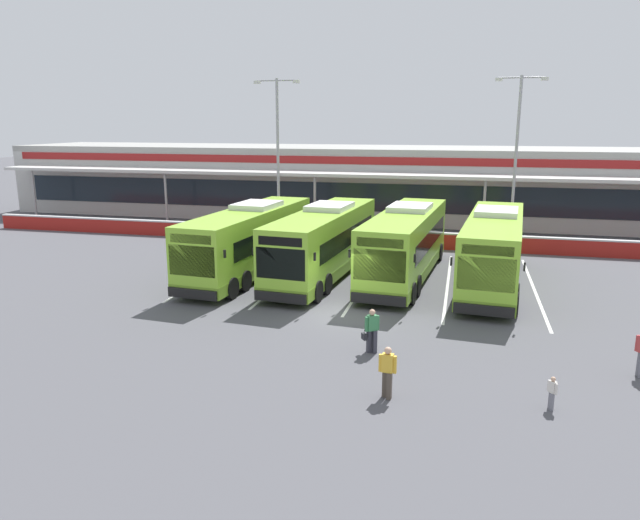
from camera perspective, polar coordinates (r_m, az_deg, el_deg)
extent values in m
plane|color=#4C4C51|center=(25.65, 2.37, -5.20)|extent=(200.00, 200.00, 0.00)
cube|color=#B7B7B2|center=(51.37, 8.41, 7.10)|extent=(70.00, 10.00, 5.50)
cube|color=#19232D|center=(46.46, 7.79, 5.93)|extent=(66.00, 0.08, 2.20)
cube|color=maroon|center=(46.18, 7.90, 9.44)|extent=(68.00, 0.08, 0.60)
cube|color=beige|center=(44.79, 7.67, 8.11)|extent=(67.00, 3.00, 0.24)
cube|color=gray|center=(51.14, 8.52, 10.45)|extent=(70.00, 10.00, 0.50)
cylinder|color=#999999|center=(56.36, -25.89, 5.79)|extent=(0.20, 0.20, 4.20)
cylinder|color=#999999|center=(49.44, -14.65, 5.82)|extent=(0.20, 0.20, 4.20)
cylinder|color=#999999|center=(44.93, -0.50, 5.55)|extent=(0.20, 0.20, 4.20)
cylinder|color=#999999|center=(43.61, 15.56, 4.83)|extent=(0.20, 0.20, 4.20)
cube|color=maroon|center=(39.40, 6.55, 2.01)|extent=(60.00, 0.36, 1.00)
cube|color=#B2B2B2|center=(39.30, 6.57, 2.80)|extent=(60.00, 0.40, 0.10)
cube|color=#8CC633|center=(32.04, -6.80, 1.98)|extent=(3.61, 12.18, 3.19)
cube|color=olive|center=(32.32, -6.73, -0.30)|extent=(3.63, 12.20, 0.56)
cube|color=black|center=(32.35, -6.50, 2.54)|extent=(3.43, 9.79, 0.96)
cube|color=black|center=(26.89, -12.26, -0.08)|extent=(2.31, 0.31, 1.40)
cube|color=black|center=(26.68, -12.37, 2.01)|extent=(2.05, 0.26, 0.40)
cube|color=silver|center=(32.64, -6.12, 5.30)|extent=(2.29, 2.97, 0.28)
cube|color=black|center=(27.18, -12.22, -3.21)|extent=(2.45, 0.38, 0.44)
cube|color=black|center=(26.41, -9.20, 0.59)|extent=(0.09, 0.13, 0.36)
cube|color=black|center=(27.87, -14.49, 1.00)|extent=(0.09, 0.13, 0.36)
cylinder|color=black|center=(36.00, -1.87, 1.06)|extent=(0.41, 1.06, 1.04)
cylinder|color=black|center=(36.90, -5.34, 1.31)|extent=(0.41, 1.06, 1.04)
cylinder|color=black|center=(29.04, -7.31, -2.01)|extent=(0.41, 1.06, 1.04)
cylinder|color=black|center=(30.14, -11.40, -1.60)|extent=(0.41, 1.06, 1.04)
cylinder|color=black|center=(27.84, -8.57, -2.72)|extent=(0.41, 1.06, 1.04)
cylinder|color=black|center=(28.99, -12.78, -2.27)|extent=(0.41, 1.06, 1.04)
cube|color=#8CC633|center=(31.28, 0.37, 1.80)|extent=(3.61, 12.18, 3.19)
cube|color=olive|center=(31.57, 0.37, -0.53)|extent=(3.63, 12.20, 0.56)
cube|color=black|center=(31.61, 0.60, 2.37)|extent=(3.43, 9.79, 0.96)
cube|color=black|center=(25.81, -3.82, -0.36)|extent=(2.31, 0.31, 1.40)
cube|color=black|center=(25.58, -3.86, 1.81)|extent=(2.05, 0.26, 0.40)
cube|color=silver|center=(31.93, 0.94, 5.19)|extent=(2.29, 2.97, 0.28)
cube|color=black|center=(26.10, -3.86, -3.62)|extent=(2.45, 0.38, 0.44)
cube|color=black|center=(25.54, -0.51, 0.33)|extent=(0.09, 0.13, 0.36)
cube|color=black|center=(26.62, -6.44, 0.78)|extent=(0.09, 0.13, 0.36)
cylinder|color=black|center=(35.56, 4.54, 0.87)|extent=(0.41, 1.06, 1.04)
cylinder|color=black|center=(36.21, 0.88, 1.14)|extent=(0.41, 1.06, 1.04)
cylinder|color=black|center=(28.28, 0.61, -2.32)|extent=(0.41, 1.06, 1.04)
cylinder|color=black|center=(29.09, -3.87, -1.91)|extent=(0.41, 1.06, 1.04)
cylinder|color=black|center=(27.01, -0.32, -3.07)|extent=(0.41, 1.06, 1.04)
cylinder|color=black|center=(27.85, -4.98, -2.62)|extent=(0.41, 1.06, 1.04)
cube|color=#8CC633|center=(31.30, 8.26, 1.67)|extent=(3.61, 12.18, 3.19)
cube|color=olive|center=(31.59, 8.18, -0.66)|extent=(3.63, 12.20, 0.56)
cube|color=black|center=(31.64, 8.41, 2.24)|extent=(3.43, 9.79, 0.96)
cube|color=black|center=(25.58, 5.77, -0.52)|extent=(2.31, 0.31, 1.40)
cube|color=black|center=(25.35, 5.82, 1.67)|extent=(2.05, 0.26, 0.40)
cube|color=silver|center=(31.98, 8.70, 5.06)|extent=(2.29, 2.97, 0.28)
cube|color=black|center=(25.87, 5.64, -3.80)|extent=(2.45, 0.38, 0.44)
cube|color=black|center=(25.56, 9.15, 0.17)|extent=(0.09, 0.13, 0.36)
cube|color=black|center=(26.18, 2.87, 0.64)|extent=(0.09, 0.13, 0.36)
cylinder|color=black|center=(35.86, 11.44, 0.75)|extent=(0.41, 1.06, 1.04)
cylinder|color=black|center=(36.23, 7.69, 1.03)|extent=(0.41, 1.06, 1.04)
cylinder|color=black|center=(28.36, 9.33, -2.46)|extent=(0.41, 1.06, 1.04)
cylinder|color=black|center=(28.82, 4.64, -2.07)|extent=(0.41, 1.06, 1.04)
cylinder|color=black|center=(27.03, 8.83, -3.22)|extent=(0.41, 1.06, 1.04)
cylinder|color=black|center=(27.52, 3.92, -2.80)|extent=(0.41, 1.06, 1.04)
cube|color=#8CC633|center=(30.75, 16.41, 1.06)|extent=(3.61, 12.18, 3.19)
cube|color=olive|center=(31.04, 16.26, -1.31)|extent=(3.63, 12.20, 0.56)
cube|color=black|center=(31.09, 16.48, 1.64)|extent=(3.43, 9.79, 0.96)
cube|color=black|center=(24.92, 15.76, -1.33)|extent=(2.31, 0.31, 1.40)
cube|color=black|center=(24.68, 15.90, 0.91)|extent=(2.05, 0.26, 0.40)
cube|color=silver|center=(31.43, 16.71, 4.51)|extent=(2.29, 2.97, 0.28)
cube|color=black|center=(25.22, 15.53, -4.69)|extent=(2.45, 0.38, 0.44)
cube|color=black|center=(25.15, 19.16, -0.62)|extent=(0.09, 0.13, 0.36)
cube|color=black|center=(25.28, 12.57, -0.13)|extent=(0.09, 0.13, 0.36)
cylinder|color=black|center=(35.51, 18.56, 0.20)|extent=(0.41, 1.06, 1.04)
cylinder|color=black|center=(35.59, 14.71, 0.49)|extent=(0.41, 1.06, 1.04)
cylinder|color=black|center=(27.94, 18.35, -3.20)|extent=(0.41, 1.06, 1.04)
cylinder|color=black|center=(28.04, 13.47, -2.83)|extent=(0.41, 1.06, 1.04)
cylinder|color=black|center=(26.60, 18.30, -4.02)|extent=(0.41, 1.06, 1.04)
cylinder|color=black|center=(26.70, 13.17, -3.63)|extent=(0.41, 1.06, 1.04)
cube|color=silver|center=(33.62, -9.73, -0.91)|extent=(0.14, 13.00, 0.01)
cube|color=silver|center=(32.21, -2.85, -1.35)|extent=(0.14, 13.00, 0.01)
cube|color=silver|center=(31.31, 4.54, -1.80)|extent=(0.14, 13.00, 0.01)
cube|color=silver|center=(30.95, 12.25, -2.25)|extent=(0.14, 13.00, 0.01)
cube|color=silver|center=(31.16, 19.99, -2.65)|extent=(0.14, 13.00, 0.01)
cube|color=#33333D|center=(21.44, 4.75, -7.80)|extent=(0.22, 0.23, 0.84)
cube|color=#33333D|center=(21.41, 5.28, -7.85)|extent=(0.22, 0.23, 0.84)
cube|color=#387F4C|center=(21.18, 5.06, -6.06)|extent=(0.40, 0.37, 0.56)
cube|color=#387F4C|center=(21.11, 4.51, -6.21)|extent=(0.13, 0.13, 0.54)
cube|color=#387F4C|center=(21.28, 5.59, -6.06)|extent=(0.13, 0.13, 0.54)
sphere|color=tan|center=(21.06, 5.08, -5.06)|extent=(0.22, 0.22, 0.22)
cube|color=black|center=(21.25, 4.29, -7.39)|extent=(0.26, 0.30, 0.22)
cylinder|color=black|center=(21.19, 4.30, -6.93)|extent=(0.02, 0.02, 0.16)
cube|color=#4C4238|center=(18.22, 6.29, -11.78)|extent=(0.16, 0.19, 0.84)
cube|color=#4C4238|center=(18.09, 6.71, -11.99)|extent=(0.16, 0.19, 0.84)
cube|color=gold|center=(17.87, 6.56, -9.85)|extent=(0.36, 0.25, 0.56)
cube|color=gold|center=(17.92, 5.86, -9.85)|extent=(0.10, 0.11, 0.54)
cube|color=gold|center=(17.84, 7.26, -10.01)|extent=(0.10, 0.11, 0.54)
sphere|color=tan|center=(17.72, 6.59, -8.69)|extent=(0.22, 0.22, 0.22)
cube|color=slate|center=(18.75, 21.40, -12.46)|extent=(0.14, 0.14, 0.52)
cube|color=slate|center=(18.64, 21.47, -12.63)|extent=(0.14, 0.14, 0.52)
cube|color=silver|center=(18.51, 21.55, -11.33)|extent=(0.24, 0.25, 0.35)
cube|color=silver|center=(18.60, 21.23, -11.24)|extent=(0.08, 0.08, 0.33)
cube|color=silver|center=(18.44, 21.86, -11.52)|extent=(0.08, 0.08, 0.33)
sphere|color=tan|center=(18.42, 21.62, -10.64)|extent=(0.14, 0.14, 0.14)
cube|color=slate|center=(22.10, 28.54, -8.79)|extent=(0.23, 0.23, 0.84)
cube|color=#B23838|center=(21.89, 28.34, -7.09)|extent=(0.13, 0.13, 0.54)
cylinder|color=#9E9EA3|center=(42.22, -4.08, 9.66)|extent=(0.20, 0.20, 11.00)
cylinder|color=#9E9EA3|center=(42.24, -4.21, 16.92)|extent=(2.80, 0.10, 0.10)
cube|color=silver|center=(42.68, -6.07, 16.71)|extent=(0.44, 0.28, 0.20)
cube|color=silver|center=(41.82, -2.29, 16.85)|extent=(0.44, 0.28, 0.20)
cylinder|color=#9E9EA3|center=(41.46, 18.37, 8.97)|extent=(0.20, 0.20, 11.00)
cylinder|color=#9E9EA3|center=(41.47, 18.92, 16.34)|extent=(2.80, 0.10, 0.10)
cube|color=silver|center=(41.38, 16.90, 16.35)|extent=(0.44, 0.28, 0.20)
cube|color=silver|center=(41.60, 20.90, 16.05)|extent=(0.44, 0.28, 0.20)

